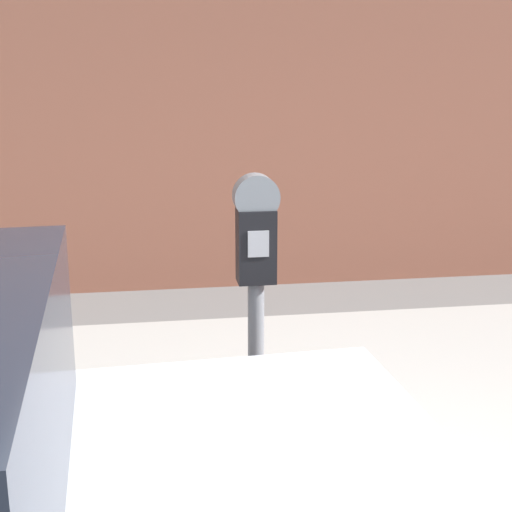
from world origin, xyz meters
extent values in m
cube|color=#ADAAA3|center=(0.00, 2.20, 0.06)|extent=(24.00, 2.80, 0.12)
cube|color=#935642|center=(0.00, 5.04, 2.39)|extent=(24.00, 0.30, 4.78)
cylinder|color=slate|center=(-0.19, 1.13, 0.65)|extent=(0.08, 0.08, 1.05)
cube|color=black|center=(-0.19, 1.13, 1.34)|extent=(0.17, 0.13, 0.33)
cube|color=gray|center=(-0.19, 1.06, 1.36)|extent=(0.09, 0.01, 0.12)
cylinder|color=slate|center=(-0.19, 1.13, 1.56)|extent=(0.20, 0.10, 0.20)
camera|label=1|loc=(-0.66, -1.94, 2.09)|focal=50.00mm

